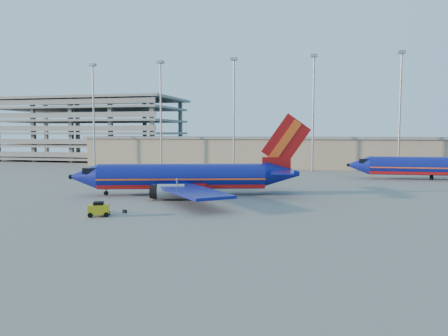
% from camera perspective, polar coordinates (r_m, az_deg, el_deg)
% --- Properties ---
extents(ground, '(220.00, 220.00, 0.00)m').
position_cam_1_polar(ground, '(67.62, -3.02, -3.52)').
color(ground, slate).
rests_on(ground, ground).
extents(terminal_building, '(122.00, 16.00, 8.50)m').
position_cam_1_polar(terminal_building, '(122.56, 9.38, 2.10)').
color(terminal_building, gray).
rests_on(terminal_building, ground).
extents(parking_garage, '(62.00, 32.00, 21.40)m').
position_cam_1_polar(parking_garage, '(160.32, -16.81, 5.19)').
color(parking_garage, slate).
rests_on(parking_garage, ground).
extents(light_mast_row, '(101.60, 1.60, 28.65)m').
position_cam_1_polar(light_mast_row, '(111.31, 6.39, 8.70)').
color(light_mast_row, gray).
rests_on(light_mast_row, ground).
extents(aircraft_main, '(36.28, 34.39, 12.60)m').
position_cam_1_polar(aircraft_main, '(67.57, -4.75, -1.24)').
color(aircraft_main, navy).
rests_on(aircraft_main, ground).
extents(aircraft_second, '(36.19, 14.08, 12.25)m').
position_cam_1_polar(aircraft_second, '(98.79, 26.05, 0.22)').
color(aircraft_second, navy).
rests_on(aircraft_second, ground).
extents(baggage_tug, '(2.71, 2.26, 1.68)m').
position_cam_1_polar(baggage_tug, '(52.14, -16.05, -5.16)').
color(baggage_tug, gold).
rests_on(baggage_tug, ground).
extents(luggage_pile, '(4.32, 2.08, 0.51)m').
position_cam_1_polar(luggage_pile, '(54.06, -15.38, -5.50)').
color(luggage_pile, black).
rests_on(luggage_pile, ground).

